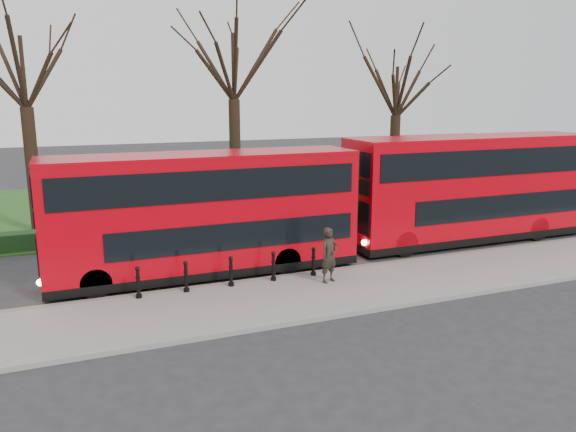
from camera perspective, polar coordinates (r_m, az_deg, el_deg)
name	(u,v)px	position (r m, az deg, el deg)	size (l,w,h in m)	color
ground	(263,273)	(21.24, -2.60, -5.81)	(120.00, 120.00, 0.00)	#28282B
pavement	(293,297)	(18.56, 0.51, -8.27)	(60.00, 4.00, 0.15)	gray
kerb	(272,279)	(20.32, -1.66, -6.43)	(60.00, 0.25, 0.16)	slate
grass_verge	(182,203)	(35.32, -10.73, 1.35)	(60.00, 18.00, 0.06)	#204918
hedge	(216,225)	(27.41, -7.35, -0.88)	(60.00, 0.90, 0.80)	black
yellow_line_outer	(269,278)	(20.61, -1.95, -6.36)	(60.00, 0.10, 0.01)	yellow
yellow_line_inner	(267,277)	(20.79, -2.14, -6.20)	(60.00, 0.10, 0.01)	yellow
tree_left	(22,64)	(29.12, -25.38, 13.79)	(6.99, 6.99, 10.93)	black
tree_mid	(233,59)	(30.37, -5.58, 15.57)	(7.37, 7.37, 11.51)	black
tree_right	(397,86)	(34.54, 11.00, 12.85)	(6.23, 6.23, 9.74)	black
bollard_row	(231,272)	(19.35, -5.82, -5.67)	(6.34, 0.15, 1.00)	black
bus_lead	(205,215)	(20.75, -8.42, 0.13)	(11.33, 2.60, 4.51)	#BB010D
bus_rear	(471,189)	(26.73, 18.13, 2.65)	(11.97, 2.75, 4.77)	#BB010D
pedestrian	(329,255)	(19.58, 4.21, -3.97)	(0.71, 0.47, 1.95)	black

